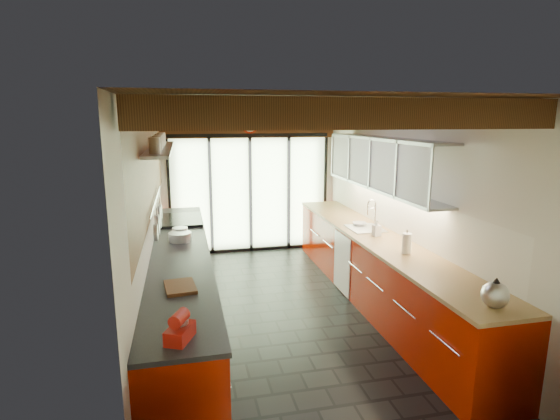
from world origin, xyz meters
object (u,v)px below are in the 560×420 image
Objects in this scene: kettle at (495,293)px; soap_bottle at (377,228)px; stand_mixer at (180,328)px; bowl at (359,224)px; paper_towel at (407,244)px.

soap_bottle is (0.00, 2.27, -0.01)m from kettle.
stand_mixer reaches higher than bowl.
kettle is at bearing -90.00° from soap_bottle.
bowl is (0.00, 0.57, -0.08)m from soap_bottle.
kettle reaches higher than soap_bottle.
paper_towel is at bearing 30.11° from stand_mixer.
stand_mixer is 3.81m from bowl.
stand_mixer is 2.54m from kettle.
paper_towel is (2.54, 1.47, 0.03)m from stand_mixer.
kettle is at bearing 0.03° from stand_mixer.
soap_bottle is (0.00, 0.79, -0.01)m from paper_towel.
kettle reaches higher than stand_mixer.
kettle is 1.47m from paper_towel.
stand_mixer is 0.93× the size of kettle.
stand_mixer is at bearing -138.25° from soap_bottle.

